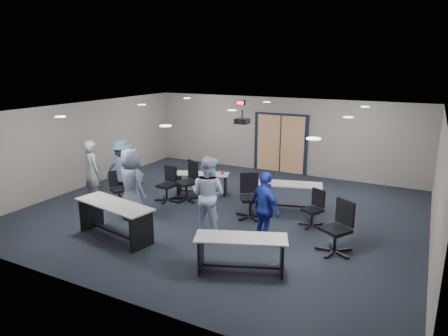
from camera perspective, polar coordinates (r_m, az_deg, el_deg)
The scene contains 25 objects.
floor at distance 10.86m, azimuth -0.11°, elevation -6.16°, with size 10.00×10.00×0.00m, color black.
back_wall at distance 14.50m, azimuth 8.16°, elevation 4.62°, with size 10.00×0.04×2.70m, color gray.
front_wall at distance 6.97m, azimuth -17.62°, elevation -7.33°, with size 10.00×0.04×2.70m, color gray.
left_wall at distance 13.45m, azimuth -19.38°, elevation 3.12°, with size 0.04×9.00×2.70m, color gray.
right_wall at distance 9.35m, azimuth 28.25°, elevation -2.78°, with size 0.04×9.00×2.70m, color gray.
ceiling at distance 10.20m, azimuth -0.11°, elevation 8.13°, with size 10.00×9.00×0.04m, color silver.
double_door at distance 14.52m, azimuth 8.07°, elevation 3.43°, with size 2.00×0.07×2.20m.
exit_sign at distance 14.90m, azimuth 2.36°, elevation 9.30°, with size 0.32×0.07×0.18m.
ceiling_projector at distance 10.55m, azimuth 2.60°, elevation 6.73°, with size 0.35×0.32×0.37m.
ceiling_can_lights at distance 10.43m, azimuth 0.53°, elevation 8.11°, with size 6.24×5.74×0.02m, color white, non-canonical shape.
table_front_left at distance 9.42m, azimuth -15.37°, elevation -6.41°, with size 2.13×1.04×0.83m.
table_front_right at distance 7.74m, azimuth 2.44°, elevation -11.35°, with size 1.84×1.19×0.71m.
table_back_left at distance 12.10m, azimuth -3.12°, elevation -1.71°, with size 1.69×1.05×0.76m.
table_back_right at distance 10.96m, azimuth 9.02°, elevation -3.33°, with size 1.91×1.08×1.01m.
chair_back_a at distance 11.58m, azimuth -8.25°, elevation -2.31°, with size 0.63×0.63×1.01m, color black, non-canonical shape.
chair_back_b at distance 11.55m, azimuth -5.42°, elevation -1.90°, with size 0.72×0.72×1.15m, color black, non-canonical shape.
chair_back_c at distance 10.24m, azimuth 3.81°, elevation -4.12°, with size 0.72×0.72×1.14m, color black, non-canonical shape.
chair_back_d at distance 9.96m, azimuth 12.52°, elevation -5.69°, with size 0.58×0.58×0.92m, color black, non-canonical shape.
chair_loose_left at distance 11.57m, azimuth -14.75°, elevation -2.83°, with size 0.60×0.60×0.95m, color black, non-canonical shape.
chair_loose_right at distance 8.70m, azimuth 15.69°, elevation -8.23°, with size 0.72×0.72×1.14m, color black, non-canonical shape.
person_gray at distance 11.79m, azimuth -18.19°, elevation -0.54°, with size 0.67×0.44×1.83m, color gray.
person_plaid at distance 10.38m, azimuth -13.09°, elevation -2.23°, with size 0.89×0.58×1.83m, color slate.
person_lightblue at distance 9.32m, azimuth -2.27°, elevation -3.81°, with size 0.89×0.69×1.83m, color #B3C7ED.
person_navy at distance 8.76m, azimuth 5.92°, elevation -5.74°, with size 0.97×0.40×1.65m, color #1D2AA1.
person_back at distance 11.72m, azimuth -14.19°, elevation -0.33°, with size 1.18×0.68×1.83m, color #435C79.
Camera 1 is at (4.68, -8.99, 3.91)m, focal length 32.00 mm.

